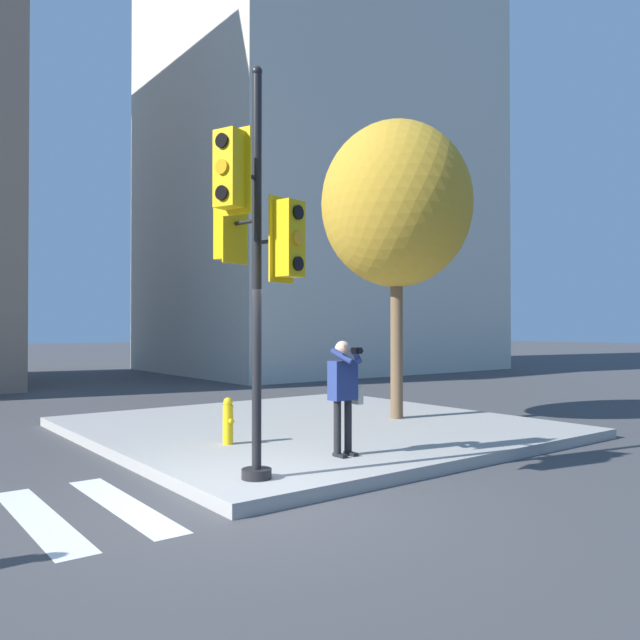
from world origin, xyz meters
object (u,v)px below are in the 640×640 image
object	(u,v)px
person_photographer	(344,387)
fire_hydrant	(228,421)
street_tree	(396,205)
traffic_signal_pole	(251,237)

from	to	relation	value
person_photographer	fire_hydrant	world-z (taller)	person_photographer
street_tree	fire_hydrant	size ratio (longest dim) A/B	8.21
street_tree	fire_hydrant	distance (m)	5.78
street_tree	fire_hydrant	world-z (taller)	street_tree
person_photographer	street_tree	distance (m)	5.18
traffic_signal_pole	person_photographer	bearing A→B (deg)	13.72
traffic_signal_pole	person_photographer	xyz separation A→B (m)	(1.84, 0.45, -1.96)
traffic_signal_pole	person_photographer	distance (m)	2.73
street_tree	person_photographer	bearing A→B (deg)	-145.59
traffic_signal_pole	person_photographer	size ratio (longest dim) A/B	3.06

